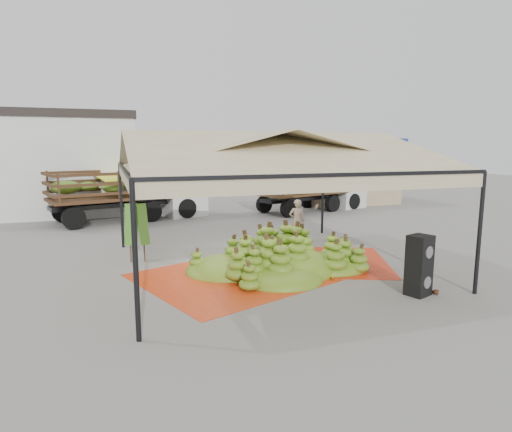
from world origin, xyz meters
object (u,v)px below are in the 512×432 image
object	(u,v)px
speaker_stack	(419,265)
vendor	(297,221)
truck_left	(136,188)
banana_heap	(283,249)
truck_right	(316,185)

from	to	relation	value
speaker_stack	vendor	distance (m)	6.31
speaker_stack	truck_left	bearing A→B (deg)	93.03
banana_heap	truck_right	bearing A→B (deg)	58.65
banana_heap	speaker_stack	world-z (taller)	speaker_stack
truck_right	banana_heap	bearing A→B (deg)	-139.35
truck_right	vendor	bearing A→B (deg)	-139.65
speaker_stack	truck_right	xyz separation A→B (m)	(4.19, 13.70, 0.70)
speaker_stack	truck_right	distance (m)	14.35
speaker_stack	truck_right	world-z (taller)	truck_right
truck_left	truck_right	xyz separation A→B (m)	(9.92, -0.10, -0.12)
banana_heap	truck_right	size ratio (longest dim) A/B	0.78
truck_left	truck_right	distance (m)	9.92
truck_left	banana_heap	bearing A→B (deg)	-88.22
banana_heap	truck_right	world-z (taller)	truck_right
speaker_stack	vendor	world-z (taller)	vendor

